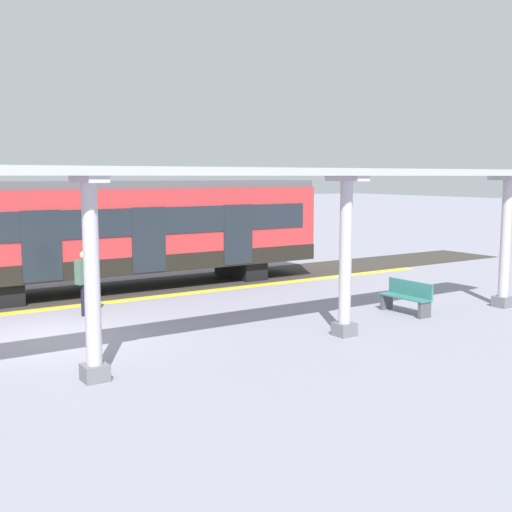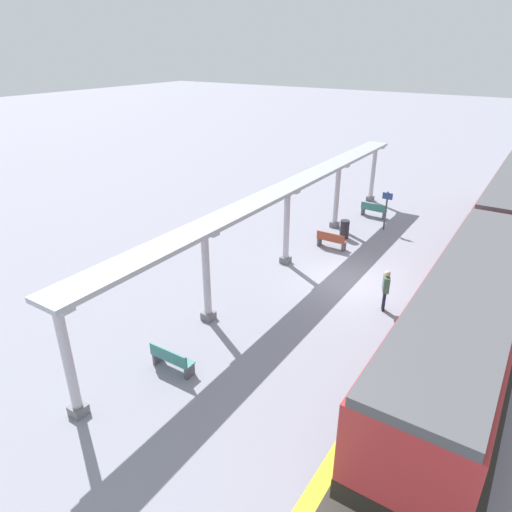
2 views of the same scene
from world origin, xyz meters
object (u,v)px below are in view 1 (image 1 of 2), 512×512
object	(u,v)px
canopy_pillar_fourth	(345,256)
passenger_waiting_near_edge	(85,275)
bench_near_end	(407,297)
canopy_pillar_third	(92,279)
train_far_carriage	(132,232)
canopy_pillar_fifth	(506,241)

from	to	relation	value
canopy_pillar_fourth	passenger_waiting_near_edge	xyz separation A→B (m)	(-5.31, -4.25, -0.77)
bench_near_end	canopy_pillar_third	bearing A→B (deg)	-84.18
canopy_pillar_third	bench_near_end	xyz separation A→B (m)	(-0.90, 8.84, -1.40)
train_far_carriage	canopy_pillar_fourth	size ratio (longest dim) A/B	3.54
canopy_pillar_third	passenger_waiting_near_edge	distance (m)	5.60
canopy_pillar_third	canopy_pillar_fifth	bearing A→B (deg)	90.00
train_far_carriage	canopy_pillar_fifth	xyz separation A→B (m)	(8.49, 7.44, 0.01)
bench_near_end	passenger_waiting_near_edge	world-z (taller)	passenger_waiting_near_edge
canopy_pillar_fourth	canopy_pillar_fifth	size ratio (longest dim) A/B	1.00
train_far_carriage	canopy_pillar_third	size ratio (longest dim) A/B	3.54
bench_near_end	passenger_waiting_near_edge	distance (m)	8.50
bench_near_end	passenger_waiting_near_edge	bearing A→B (deg)	-121.36
canopy_pillar_fourth	bench_near_end	xyz separation A→B (m)	(-0.90, 2.99, -1.40)
canopy_pillar_fifth	canopy_pillar_fourth	bearing A→B (deg)	-90.00
canopy_pillar_fourth	canopy_pillar_fifth	world-z (taller)	same
bench_near_end	train_far_carriage	bearing A→B (deg)	-148.79
train_far_carriage	canopy_pillar_fifth	world-z (taller)	canopy_pillar_fifth
bench_near_end	passenger_waiting_near_edge	size ratio (longest dim) A/B	0.88
train_far_carriage	canopy_pillar_fourth	distance (m)	8.64
canopy_pillar_fourth	canopy_pillar_fifth	bearing A→B (deg)	90.00
canopy_pillar_fifth	passenger_waiting_near_edge	bearing A→B (deg)	-117.79
canopy_pillar_fifth	bench_near_end	world-z (taller)	canopy_pillar_fifth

